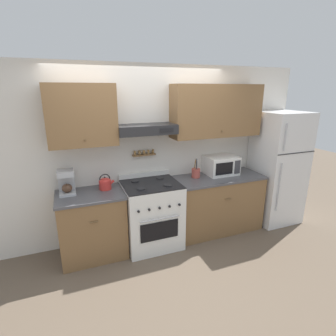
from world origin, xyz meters
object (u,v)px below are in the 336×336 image
at_px(stove_range, 152,214).
at_px(refrigerator, 277,168).
at_px(tea_kettle, 105,183).
at_px(utensil_crock, 196,173).
at_px(microwave, 221,165).
at_px(coffee_maker, 66,182).

bearing_deg(stove_range, refrigerator, -0.18).
relative_size(tea_kettle, utensil_crock, 0.74).
relative_size(stove_range, refrigerator, 0.55).
height_order(stove_range, microwave, microwave).
height_order(stove_range, coffee_maker, coffee_maker).
bearing_deg(microwave, tea_kettle, -179.44).
bearing_deg(tea_kettle, stove_range, -12.82).
bearing_deg(stove_range, utensil_crock, 10.15).
bearing_deg(utensil_crock, stove_range, -169.85).
relative_size(coffee_maker, utensil_crock, 1.09).
xyz_separation_m(stove_range, tea_kettle, (-0.60, 0.14, 0.51)).
distance_m(tea_kettle, utensil_crock, 1.37).
height_order(tea_kettle, microwave, microwave).
distance_m(stove_range, refrigerator, 2.28).
distance_m(stove_range, tea_kettle, 0.80).
bearing_deg(tea_kettle, coffee_maker, 176.80).
xyz_separation_m(stove_range, refrigerator, (2.23, -0.01, 0.46)).
height_order(stove_range, refrigerator, refrigerator).
bearing_deg(coffee_maker, utensil_crock, -0.83).
xyz_separation_m(refrigerator, coffee_maker, (-3.32, 0.17, 0.13)).
distance_m(coffee_maker, utensil_crock, 1.86).
height_order(refrigerator, microwave, refrigerator).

